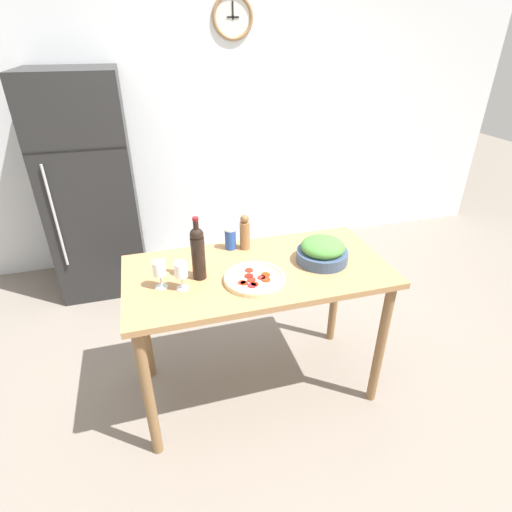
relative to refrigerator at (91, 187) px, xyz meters
name	(u,v)px	position (x,y,z in m)	size (l,w,h in m)	color
ground_plane	(258,385)	(0.96, -1.61, -0.89)	(14.00, 14.00, 0.00)	slate
wall_back	(197,121)	(0.97, 0.39, 0.41)	(6.40, 0.09, 2.60)	silver
refrigerator	(91,187)	(0.00, 0.00, 0.00)	(0.69, 0.71, 1.79)	black
prep_counter	(258,287)	(0.96, -1.61, -0.13)	(1.43, 0.71, 0.88)	#A87A4C
wine_bottle	(198,251)	(0.65, -1.60, 0.14)	(0.07, 0.07, 0.34)	black
wine_glass_near	(181,271)	(0.55, -1.69, 0.09)	(0.07, 0.07, 0.15)	silver
wine_glass_far	(159,270)	(0.45, -1.65, 0.09)	(0.07, 0.07, 0.15)	silver
pepper_mill	(245,233)	(0.96, -1.36, 0.09)	(0.06, 0.06, 0.22)	olive
salad_bowl	(322,251)	(1.33, -1.62, 0.05)	(0.29, 0.29, 0.14)	#384C6B
homemade_pizza	(255,278)	(0.91, -1.72, 0.00)	(0.32, 0.32, 0.03)	beige
salt_canister	(230,238)	(0.87, -1.34, 0.06)	(0.07, 0.07, 0.13)	#284CA3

